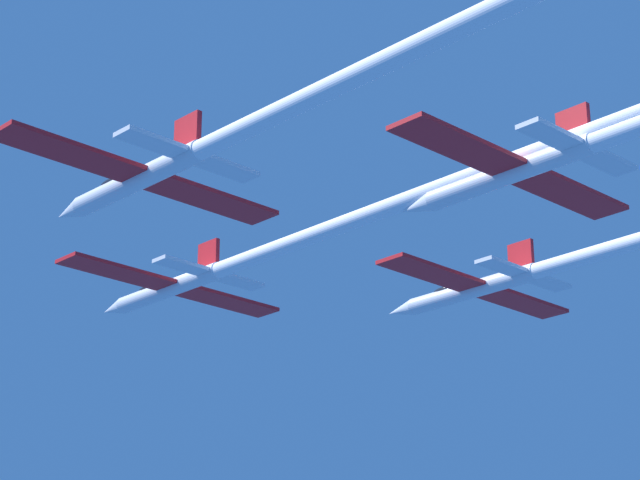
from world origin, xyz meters
name	(u,v)px	position (x,y,z in m)	size (l,w,h in m)	color
jet_lead	(328,230)	(0.09, -18.52, 0.31)	(21.16, 67.24, 3.50)	white
jet_left_wing	(310,97)	(-16.37, -34.09, -0.26)	(21.16, 61.25, 3.50)	white
jet_right_wing	(617,247)	(17.26, -31.88, -0.25)	(21.16, 55.89, 3.50)	white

